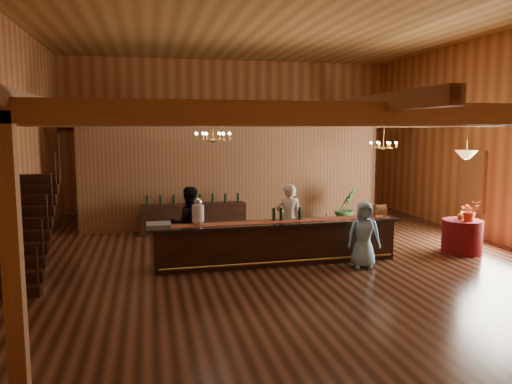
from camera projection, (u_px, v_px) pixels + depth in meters
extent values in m
plane|color=brown|center=(277.00, 254.00, 12.04)|extent=(14.00, 14.00, 0.00)
plane|color=#B0813E|center=(279.00, 19.00, 11.35)|extent=(14.00, 14.00, 0.00)
cube|color=#BB793F|center=(230.00, 136.00, 18.49)|extent=(12.00, 0.10, 5.50)
cube|color=#BB793F|center=(458.00, 155.00, 4.91)|extent=(12.00, 0.10, 5.50)
cube|color=#BB793F|center=(1.00, 141.00, 10.44)|extent=(0.10, 14.00, 5.50)
cube|color=#BB793F|center=(501.00, 139.00, 12.95)|extent=(0.10, 14.00, 5.50)
cube|color=#99693E|center=(388.00, 113.00, 6.31)|extent=(11.90, 0.20, 0.28)
cube|color=#99693E|center=(321.00, 118.00, 8.73)|extent=(11.90, 0.20, 0.28)
cube|color=#99693E|center=(284.00, 120.00, 11.16)|extent=(11.90, 0.20, 0.28)
cube|color=#99693E|center=(259.00, 122.00, 13.58)|extent=(11.90, 0.20, 0.28)
cube|color=#99693E|center=(243.00, 123.00, 16.00)|extent=(11.90, 0.20, 0.28)
cube|color=#99693E|center=(231.00, 124.00, 18.24)|extent=(11.90, 0.20, 0.28)
cube|color=#99693E|center=(75.00, 113.00, 10.68)|extent=(0.18, 13.90, 0.22)
cube|color=#99693E|center=(278.00, 115.00, 11.62)|extent=(0.18, 13.90, 0.22)
cube|color=#99693E|center=(451.00, 116.00, 12.56)|extent=(0.18, 13.90, 0.22)
cube|color=#99693E|center=(98.00, 175.00, 15.26)|extent=(0.20, 0.20, 3.20)
cube|color=#99693E|center=(371.00, 170.00, 17.15)|extent=(0.20, 0.20, 3.20)
cube|color=#99693E|center=(12.00, 256.00, 5.57)|extent=(0.20, 0.20, 3.20)
cube|color=brown|center=(233.00, 177.00, 15.14)|extent=(9.00, 0.18, 3.10)
cube|color=white|center=(473.00, 181.00, 14.06)|extent=(0.12, 1.05, 1.75)
cube|color=black|center=(12.00, 292.00, 8.95)|extent=(1.00, 0.28, 0.20)
cube|color=black|center=(15.00, 277.00, 9.20)|extent=(1.00, 0.28, 0.20)
cube|color=black|center=(18.00, 262.00, 9.44)|extent=(1.00, 0.28, 0.20)
cube|color=black|center=(21.00, 248.00, 9.69)|extent=(1.00, 0.28, 0.20)
cube|color=black|center=(24.00, 235.00, 9.94)|extent=(1.00, 0.28, 0.20)
cube|color=black|center=(27.00, 223.00, 10.18)|extent=(1.00, 0.28, 0.20)
cube|color=black|center=(29.00, 211.00, 10.43)|extent=(1.00, 0.28, 0.20)
cube|color=black|center=(32.00, 200.00, 10.67)|extent=(1.00, 0.28, 0.20)
cube|color=black|center=(34.00, 189.00, 10.92)|extent=(1.00, 0.28, 0.20)
cube|color=black|center=(37.00, 179.00, 11.17)|extent=(1.00, 0.28, 0.20)
cube|color=black|center=(265.00, 199.00, 17.51)|extent=(1.20, 0.60, 1.10)
cube|color=olive|center=(179.00, 204.00, 16.89)|extent=(1.00, 0.60, 1.00)
cube|color=black|center=(278.00, 244.00, 11.16)|extent=(5.46, 0.78, 0.91)
cube|color=black|center=(278.00, 223.00, 11.10)|extent=(5.73, 0.90, 0.05)
cube|color=maroon|center=(278.00, 222.00, 11.10)|extent=(5.36, 0.55, 0.01)
cylinder|color=gold|center=(282.00, 262.00, 10.85)|extent=(5.26, 0.23, 0.05)
cylinder|color=silver|center=(198.00, 223.00, 10.71)|extent=(0.18, 0.18, 0.08)
cylinder|color=silver|center=(198.00, 213.00, 10.68)|extent=(0.26, 0.26, 0.36)
sphere|color=silver|center=(198.00, 202.00, 10.65)|extent=(0.18, 0.18, 0.18)
cube|color=gray|center=(159.00, 226.00, 10.42)|extent=(0.50, 0.50, 0.10)
cube|color=olive|center=(374.00, 211.00, 11.61)|extent=(0.06, 0.06, 0.30)
cube|color=olive|center=(385.00, 211.00, 11.66)|extent=(0.06, 0.06, 0.30)
cylinder|color=olive|center=(380.00, 210.00, 11.63)|extent=(0.24, 0.24, 0.24)
cylinder|color=black|center=(274.00, 215.00, 11.17)|extent=(0.07, 0.07, 0.30)
cylinder|color=black|center=(281.00, 214.00, 11.21)|extent=(0.07, 0.07, 0.30)
cylinder|color=black|center=(300.00, 213.00, 11.32)|extent=(0.07, 0.07, 0.30)
cube|color=black|center=(194.00, 218.00, 14.52)|extent=(3.04, 0.58, 0.85)
cylinder|color=#601113|center=(462.00, 236.00, 12.14)|extent=(0.94, 0.94, 0.82)
cylinder|color=gold|center=(213.00, 130.00, 11.37)|extent=(0.02, 0.02, 0.45)
sphere|color=gold|center=(213.00, 140.00, 11.39)|extent=(0.12, 0.12, 0.12)
torus|color=gold|center=(213.00, 136.00, 11.38)|extent=(0.80, 0.80, 0.04)
cylinder|color=gold|center=(384.00, 135.00, 14.36)|extent=(0.02, 0.02, 0.74)
sphere|color=gold|center=(383.00, 148.00, 14.41)|extent=(0.12, 0.12, 0.12)
torus|color=gold|center=(383.00, 144.00, 14.40)|extent=(0.80, 0.80, 0.04)
cylinder|color=gold|center=(467.00, 138.00, 11.84)|extent=(0.02, 0.02, 0.80)
cone|color=tan|center=(466.00, 155.00, 11.89)|extent=(0.52, 0.52, 0.20)
imported|color=silver|center=(289.00, 220.00, 11.89)|extent=(0.71, 0.56, 1.72)
imported|color=black|center=(189.00, 224.00, 11.33)|extent=(0.88, 0.71, 1.72)
imported|color=#85C6EE|center=(364.00, 235.00, 10.82)|extent=(0.79, 0.60, 1.45)
imported|color=#335E2D|center=(346.00, 208.00, 14.98)|extent=(0.87, 0.79, 1.30)
imported|color=#D84420|center=(470.00, 211.00, 11.93)|extent=(0.51, 0.46, 0.50)
imported|color=gold|center=(461.00, 212.00, 12.20)|extent=(0.22, 0.22, 0.33)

